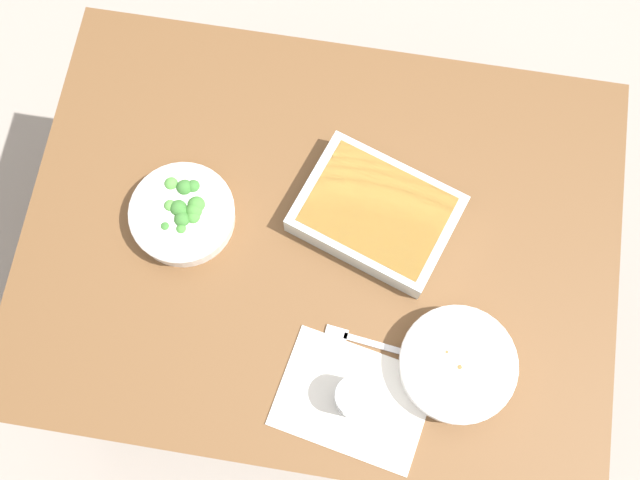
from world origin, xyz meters
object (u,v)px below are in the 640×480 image
(drink_cup, at_px, (354,398))
(baking_dish, at_px, (376,213))
(broccoli_bowl, at_px, (183,212))
(spoon_by_stew, at_px, (455,344))
(stew_bowl, at_px, (457,365))
(fork_on_table, at_px, (362,341))

(drink_cup, bearing_deg, baking_dish, 91.36)
(broccoli_bowl, distance_m, spoon_by_stew, 0.59)
(stew_bowl, xyz_separation_m, spoon_by_stew, (-0.00, 0.04, -0.03))
(stew_bowl, relative_size, drink_cup, 2.62)
(stew_bowl, height_order, drink_cup, drink_cup)
(stew_bowl, relative_size, spoon_by_stew, 1.27)
(drink_cup, height_order, fork_on_table, drink_cup)
(stew_bowl, relative_size, fork_on_table, 1.25)
(stew_bowl, xyz_separation_m, drink_cup, (-0.18, -0.09, 0.01))
(baking_dish, bearing_deg, fork_on_table, -87.68)
(stew_bowl, xyz_separation_m, fork_on_table, (-0.18, 0.02, -0.03))
(spoon_by_stew, bearing_deg, broccoli_bowl, 163.13)
(spoon_by_stew, bearing_deg, stew_bowl, -83.62)
(spoon_by_stew, bearing_deg, baking_dish, 129.08)
(baking_dish, bearing_deg, stew_bowl, -54.93)
(baking_dish, xyz_separation_m, drink_cup, (0.01, -0.36, 0.00))
(broccoli_bowl, distance_m, fork_on_table, 0.44)
(drink_cup, xyz_separation_m, spoon_by_stew, (0.18, 0.13, -0.03))
(fork_on_table, bearing_deg, broccoli_bowl, 153.67)
(spoon_by_stew, distance_m, fork_on_table, 0.18)
(baking_dish, height_order, fork_on_table, baking_dish)
(broccoli_bowl, bearing_deg, stew_bowl, -20.59)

